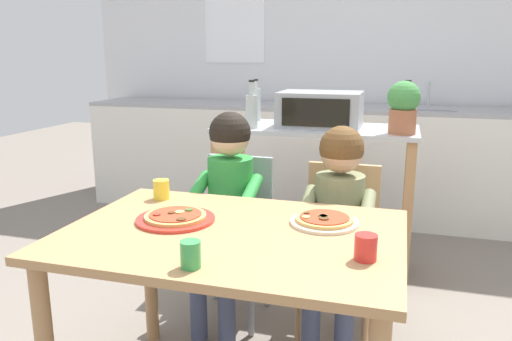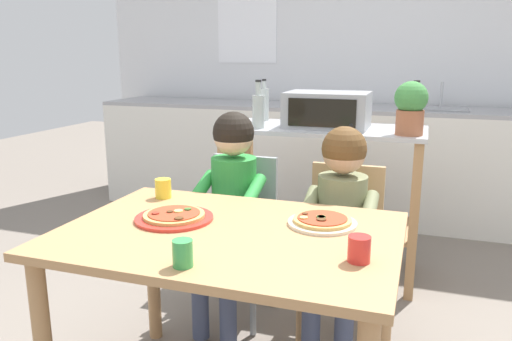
# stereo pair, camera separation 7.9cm
# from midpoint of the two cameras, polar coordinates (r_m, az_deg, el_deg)

# --- Properties ---
(ground_plane) EXTENTS (11.51, 11.51, 0.00)m
(ground_plane) POSITION_cam_midpoint_polar(r_m,az_deg,el_deg) (3.07, 3.86, -12.54)
(ground_plane) COLOR slate
(back_wall_tiled) EXTENTS (4.66, 0.13, 2.70)m
(back_wall_tiled) POSITION_cam_midpoint_polar(r_m,az_deg,el_deg) (4.52, 9.21, 13.31)
(back_wall_tiled) COLOR silver
(back_wall_tiled) RESTS_ON ground
(kitchen_counter) EXTENTS (4.19, 0.60, 1.12)m
(kitchen_counter) POSITION_cam_midpoint_polar(r_m,az_deg,el_deg) (4.21, 8.10, 1.12)
(kitchen_counter) COLOR silver
(kitchen_counter) RESTS_ON ground
(kitchen_island_cart) EXTENTS (1.18, 0.53, 0.91)m
(kitchen_island_cart) POSITION_cam_midpoint_polar(r_m,az_deg,el_deg) (3.05, 5.98, -0.60)
(kitchen_island_cart) COLOR #B7BABF
(kitchen_island_cart) RESTS_ON ground
(toaster_oven) EXTENTS (0.48, 0.35, 0.21)m
(toaster_oven) POSITION_cam_midpoint_polar(r_m,az_deg,el_deg) (2.97, 6.59, 6.94)
(toaster_oven) COLOR #999BA0
(toaster_oven) RESTS_ON kitchen_island_cart
(bottle_tall_green_wine) EXTENTS (0.06, 0.06, 0.27)m
(bottle_tall_green_wine) POSITION_cam_midpoint_polar(r_m,az_deg,el_deg) (3.25, -0.72, 7.67)
(bottle_tall_green_wine) COLOR #ADB7B2
(bottle_tall_green_wine) RESTS_ON kitchen_island_cart
(bottle_squat_spirits) EXTENTS (0.07, 0.07, 0.28)m
(bottle_squat_spirits) POSITION_cam_midpoint_polar(r_m,az_deg,el_deg) (3.04, 16.11, 6.80)
(bottle_squat_spirits) COLOR #ADB7B2
(bottle_squat_spirits) RESTS_ON kitchen_island_cart
(bottle_dark_olive_oil) EXTENTS (0.07, 0.07, 0.28)m
(bottle_dark_olive_oil) POSITION_cam_midpoint_polar(r_m,az_deg,el_deg) (2.90, -1.28, 6.95)
(bottle_dark_olive_oil) COLOR #ADB7B2
(bottle_dark_olive_oil) RESTS_ON kitchen_island_cart
(potted_herb_plant) EXTENTS (0.17, 0.17, 0.28)m
(potted_herb_plant) POSITION_cam_midpoint_polar(r_m,az_deg,el_deg) (2.79, 15.72, 7.15)
(potted_herb_plant) COLOR #9E5B3D
(potted_herb_plant) RESTS_ON kitchen_island_cart
(dining_table) EXTENTS (1.18, 0.83, 0.73)m
(dining_table) POSITION_cam_midpoint_polar(r_m,az_deg,el_deg) (1.80, -4.02, -10.11)
(dining_table) COLOR #AD7F51
(dining_table) RESTS_ON ground
(dining_chair_left) EXTENTS (0.36, 0.36, 0.81)m
(dining_chair_left) POSITION_cam_midpoint_polar(r_m,az_deg,el_deg) (2.56, -3.30, -6.21)
(dining_chair_left) COLOR gray
(dining_chair_left) RESTS_ON ground
(dining_chair_right) EXTENTS (0.36, 0.36, 0.81)m
(dining_chair_right) POSITION_cam_midpoint_polar(r_m,az_deg,el_deg) (2.40, 8.60, -7.65)
(dining_chair_right) COLOR tan
(dining_chair_right) RESTS_ON ground
(child_in_green_shirt) EXTENTS (0.32, 0.42, 1.04)m
(child_in_green_shirt) POSITION_cam_midpoint_polar(r_m,az_deg,el_deg) (2.39, -4.31, -2.51)
(child_in_green_shirt) COLOR #424C6B
(child_in_green_shirt) RESTS_ON ground
(child_in_olive_shirt) EXTENTS (0.32, 0.42, 1.00)m
(child_in_olive_shirt) POSITION_cam_midpoint_polar(r_m,az_deg,el_deg) (2.23, 8.33, -4.38)
(child_in_olive_shirt) COLOR #424C6B
(child_in_olive_shirt) RESTS_ON ground
(pizza_plate_red_rimmed) EXTENTS (0.29, 0.29, 0.03)m
(pizza_plate_red_rimmed) POSITION_cam_midpoint_polar(r_m,az_deg,el_deg) (1.89, -10.38, -5.34)
(pizza_plate_red_rimmed) COLOR red
(pizza_plate_red_rimmed) RESTS_ON dining_table
(pizza_plate_cream) EXTENTS (0.25, 0.25, 0.03)m
(pizza_plate_cream) POSITION_cam_midpoint_polar(r_m,az_deg,el_deg) (1.84, 6.59, -5.70)
(pizza_plate_cream) COLOR beige
(pizza_plate_cream) RESTS_ON dining_table
(drinking_cup_yellow) EXTENTS (0.07, 0.07, 0.08)m
(drinking_cup_yellow) POSITION_cam_midpoint_polar(r_m,az_deg,el_deg) (2.17, -11.81, -2.14)
(drinking_cup_yellow) COLOR yellow
(drinking_cup_yellow) RESTS_ON dining_table
(drinking_cup_red) EXTENTS (0.07, 0.07, 0.08)m
(drinking_cup_red) POSITION_cam_midpoint_polar(r_m,az_deg,el_deg) (1.54, 10.99, -8.64)
(drinking_cup_red) COLOR red
(drinking_cup_red) RESTS_ON dining_table
(drinking_cup_green) EXTENTS (0.06, 0.06, 0.08)m
(drinking_cup_green) POSITION_cam_midpoint_polar(r_m,az_deg,el_deg) (1.48, -9.04, -9.47)
(drinking_cup_green) COLOR green
(drinking_cup_green) RESTS_ON dining_table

